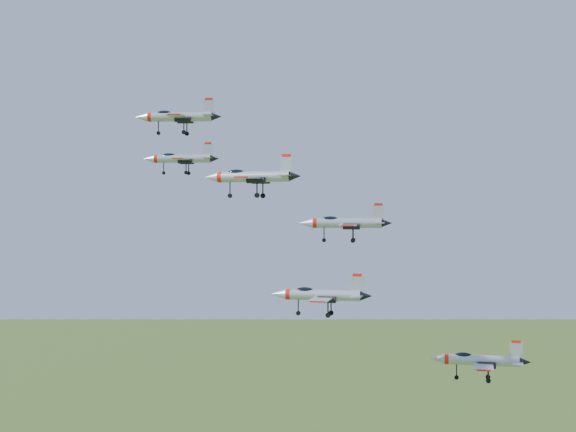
# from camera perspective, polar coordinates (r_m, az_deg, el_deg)

# --- Properties ---
(jet_lead) EXTENTS (13.63, 11.35, 3.64)m
(jet_lead) POSITION_cam_1_polar(r_m,az_deg,el_deg) (126.29, -7.89, 7.01)
(jet_lead) COLOR #AFB6BD
(jet_left_high) EXTENTS (10.66, 8.88, 2.85)m
(jet_left_high) POSITION_cam_1_polar(r_m,az_deg,el_deg) (111.95, -7.68, 4.07)
(jet_left_high) COLOR #AFB6BD
(jet_right_high) EXTENTS (11.34, 9.43, 3.03)m
(jet_right_high) POSITION_cam_1_polar(r_m,az_deg,el_deg) (88.57, -2.67, 2.83)
(jet_right_high) COLOR #AFB6BD
(jet_left_low) EXTENTS (12.64, 10.47, 3.38)m
(jet_left_low) POSITION_cam_1_polar(r_m,az_deg,el_deg) (108.52, 4.02, -0.49)
(jet_left_low) COLOR #AFB6BD
(jet_right_low) EXTENTS (12.34, 10.17, 3.30)m
(jet_right_low) POSITION_cam_1_polar(r_m,az_deg,el_deg) (96.71, 2.29, -5.61)
(jet_right_low) COLOR #AFB6BD
(jet_trail) EXTENTS (11.85, 9.77, 3.17)m
(jet_trail) POSITION_cam_1_polar(r_m,az_deg,el_deg) (99.54, 13.39, -9.93)
(jet_trail) COLOR #AFB6BD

